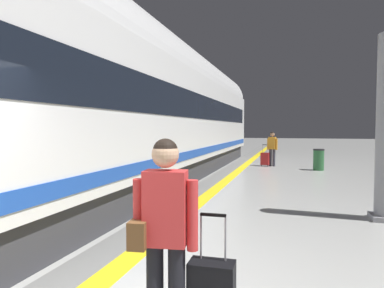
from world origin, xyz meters
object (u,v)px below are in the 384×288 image
at_px(traveller_foreground, 164,227).
at_px(suitcase_near, 265,159).
at_px(waste_bin, 319,160).
at_px(passenger_near, 272,146).
at_px(high_speed_train, 115,100).

distance_m(traveller_foreground, suitcase_near, 13.69).
bearing_deg(waste_bin, passenger_near, 152.30).
bearing_deg(high_speed_train, suitcase_near, 69.34).
relative_size(high_speed_train, waste_bin, 32.08).
relative_size(traveller_foreground, passenger_near, 1.06).
xyz_separation_m(high_speed_train, passenger_near, (3.49, 8.52, -1.56)).
xyz_separation_m(traveller_foreground, waste_bin, (2.11, 12.75, -0.53)).
distance_m(suitcase_near, waste_bin, 2.48).
xyz_separation_m(high_speed_train, traveller_foreground, (3.36, -5.27, -1.51)).
height_order(high_speed_train, waste_bin, high_speed_train).
bearing_deg(waste_bin, high_speed_train, -126.20).
xyz_separation_m(traveller_foreground, suitcase_near, (-0.19, 13.68, -0.64)).
height_order(traveller_foreground, passenger_near, traveller_foreground).
height_order(passenger_near, suitcase_near, passenger_near).
xyz_separation_m(high_speed_train, suitcase_near, (3.17, 8.41, -2.15)).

